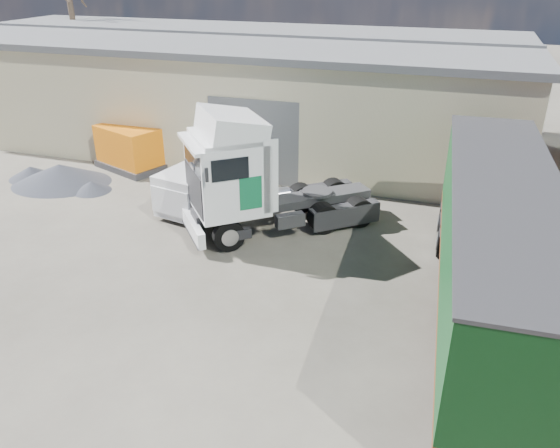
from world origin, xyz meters
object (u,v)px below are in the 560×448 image
(panel_van, at_px, (203,185))
(orange_skip, at_px, (130,150))
(box_trailer, at_px, (497,238))
(tractor_unit, at_px, (252,182))

(panel_van, xyz_separation_m, orange_skip, (-5.09, 2.98, -0.04))
(box_trailer, bearing_deg, tractor_unit, 156.29)
(tractor_unit, xyz_separation_m, box_trailer, (7.76, -3.02, 0.56))
(tractor_unit, distance_m, panel_van, 3.07)
(panel_van, height_order, orange_skip, orange_skip)
(panel_van, relative_size, orange_skip, 1.24)
(box_trailer, distance_m, orange_skip, 17.15)
(tractor_unit, bearing_deg, panel_van, -157.54)
(tractor_unit, distance_m, box_trailer, 8.35)
(panel_van, bearing_deg, tractor_unit, -16.33)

